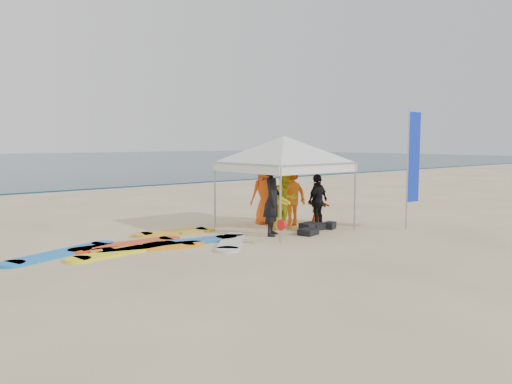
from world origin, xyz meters
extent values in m
plane|color=beige|center=(0.00, 0.00, 0.00)|extent=(120.00, 120.00, 0.00)
cube|color=silver|center=(0.00, 18.20, 0.00)|extent=(160.00, 1.20, 0.01)
imported|color=black|center=(0.94, 2.53, 0.97)|extent=(0.84, 0.81, 1.94)
imported|color=gold|center=(1.87, 3.03, 0.84)|extent=(0.82, 0.64, 1.68)
imported|color=orange|center=(2.41, 3.37, 0.93)|extent=(1.22, 0.72, 1.85)
imported|color=black|center=(2.73, 2.58, 0.79)|extent=(0.98, 0.56, 1.58)
imported|color=#FA5F16|center=(2.05, 4.12, 0.94)|extent=(1.02, 0.77, 1.88)
imported|color=#CD4212|center=(3.55, 3.38, 0.50)|extent=(0.39, 0.96, 1.01)
cylinder|color=#A5A5A8|center=(0.49, 4.57, 0.95)|extent=(0.05, 0.05, 1.91)
cylinder|color=#A5A5A8|center=(3.35, 4.57, 0.95)|extent=(0.05, 0.05, 1.91)
cylinder|color=#A5A5A8|center=(0.49, 1.71, 0.95)|extent=(0.05, 0.05, 1.91)
cylinder|color=#A5A5A8|center=(3.35, 1.71, 0.95)|extent=(0.05, 0.05, 1.91)
cube|color=white|center=(1.92, 1.71, 1.79)|extent=(2.96, 0.02, 0.24)
cube|color=white|center=(1.92, 4.57, 1.79)|extent=(2.96, 0.02, 0.24)
cube|color=white|center=(0.49, 3.14, 1.79)|extent=(0.02, 2.96, 0.24)
cube|color=white|center=(3.35, 3.14, 1.79)|extent=(0.02, 2.96, 0.24)
pyramid|color=white|center=(1.92, 3.14, 2.67)|extent=(4.05, 4.05, 0.76)
cylinder|color=#A5A5A8|center=(4.46, 0.75, 1.72)|extent=(0.04, 0.04, 3.44)
cube|color=#0C28C3|center=(4.75, 0.75, 2.07)|extent=(0.54, 0.03, 2.56)
cylinder|color=#A5A5A8|center=(0.27, 1.43, 0.30)|extent=(0.02, 0.02, 0.60)
cone|color=red|center=(0.39, 1.43, 0.50)|extent=(0.28, 0.28, 0.28)
cube|color=black|center=(2.24, 2.41, 0.11)|extent=(0.60, 0.42, 0.22)
cube|color=black|center=(2.55, 2.35, 0.09)|extent=(0.47, 0.31, 0.18)
cube|color=black|center=(1.75, 1.97, 0.08)|extent=(0.58, 0.51, 0.16)
cube|color=black|center=(2.89, 2.23, 0.10)|extent=(0.43, 0.37, 0.20)
cube|color=red|center=(-2.66, 3.74, 0.04)|extent=(2.30, 0.62, 0.07)
cube|color=yellow|center=(-3.05, 3.06, 0.04)|extent=(2.27, 0.82, 0.07)
cube|color=blue|center=(-1.28, 3.05, 0.04)|extent=(2.01, 0.83, 0.07)
cube|color=gold|center=(-0.92, 4.46, 0.04)|extent=(1.87, 0.90, 0.07)
cube|color=blue|center=(-4.21, 3.79, 0.04)|extent=(2.41, 1.28, 0.07)
cube|color=orange|center=(-2.42, 3.07, 0.04)|extent=(2.17, 1.12, 0.07)
cube|color=silver|center=(-0.55, 2.37, 0.04)|extent=(1.59, 1.67, 0.07)
camera|label=1|loc=(-7.78, -7.40, 2.51)|focal=35.00mm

